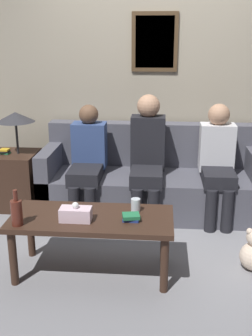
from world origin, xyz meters
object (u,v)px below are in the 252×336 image
Objects in this scene: drinking_glass at (136,205)px; person_left at (87,158)px; wine_bottle at (17,212)px; coffee_table at (92,224)px; couch_main at (151,181)px; person_right at (218,159)px; person_middle at (147,153)px.

person_left is (-0.55, 1.00, 0.07)m from drinking_glass.
coffee_table is at bearing 20.85° from wine_bottle.
wine_bottle is (-0.50, -0.19, 0.17)m from coffee_table.
couch_main is 1.19m from drinking_glass.
person_left reaches higher than wine_bottle.
coffee_table is 1.58m from person_right.
wine_bottle is at bearing -102.12° from person_left.
couch_main is 2.00× the size of person_left.
person_left reaches higher than couch_main.
person_middle reaches higher than person_right.
coffee_table is 4.58× the size of wine_bottle.
wine_bottle is 0.24× the size of person_left.
drinking_glass is 0.09× the size of person_left.
couch_main is 0.73m from person_right.
couch_main is 8.29× the size of wine_bottle.
couch_main is 0.72m from person_left.
couch_main is 1.36m from coffee_table.
person_left is at bearing -178.83° from person_middle.
person_middle is at bearing 1.17° from person_left.
person_right reaches higher than drinking_glass.
drinking_glass is 1.14m from person_left.
person_middle is 0.69m from person_right.
couch_main reaches higher than wine_bottle.
couch_main is at bearing 85.54° from drinking_glass.
person_left is at bearing 118.71° from drinking_glass.
wine_bottle is at bearing -159.17° from drinking_glass.
person_left is at bearing -179.02° from person_right.
person_right is at bearing 47.03° from coffee_table.
coffee_table is 1.22m from person_middle.
wine_bottle is 0.22× the size of person_middle.
drinking_glass is 1.26m from person_right.
person_right is (1.07, 1.14, 0.20)m from coffee_table.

